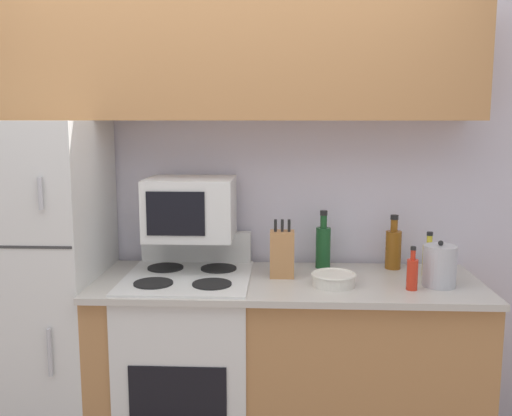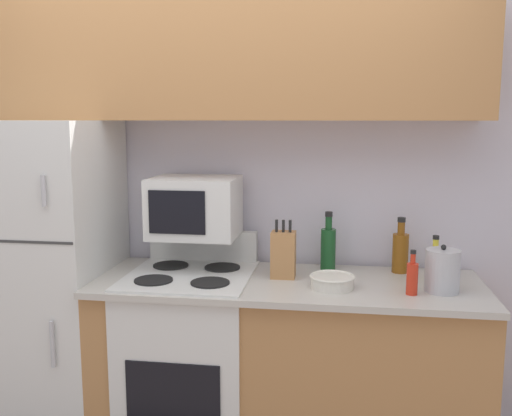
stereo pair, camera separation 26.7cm
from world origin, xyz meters
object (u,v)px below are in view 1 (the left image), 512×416
object	(u,v)px
stove	(189,365)
bottle_cooking_spray	(429,259)
bowl	(334,279)
microwave	(191,208)
bottle_hot_sauce	(412,273)
kettle	(440,266)
bottle_wine_green	(323,245)
bottle_whiskey	(393,248)
refrigerator	(30,292)
knife_block	(282,254)

from	to	relation	value
stove	bottle_cooking_spray	size ratio (longest dim) A/B	5.02
bowl	microwave	bearing A→B (deg)	162.23
bottle_hot_sauce	kettle	world-z (taller)	kettle
bowl	bottle_wine_green	xyz separation A→B (m)	(-0.03, 0.32, 0.09)
bowl	stove	bearing A→B (deg)	172.22
bottle_wine_green	kettle	distance (m)	0.60
microwave	kettle	bearing A→B (deg)	-10.00
bottle_whiskey	bottle_cooking_spray	bearing A→B (deg)	-41.87
stove	bowl	xyz separation A→B (m)	(0.70, -0.10, 0.48)
bottle_wine_green	kettle	xyz separation A→B (m)	(0.51, -0.31, -0.02)
bottle_cooking_spray	refrigerator	bearing A→B (deg)	-177.90
stove	bowl	bearing A→B (deg)	-7.78
knife_block	bottle_whiskey	bearing A→B (deg)	17.56
bottle_hot_sauce	stove	bearing A→B (deg)	172.18
bowl	bottle_hot_sauce	distance (m)	0.35
stove	bottle_whiskey	xyz separation A→B (m)	(1.03, 0.23, 0.56)
refrigerator	knife_block	distance (m)	1.27
knife_block	bottle_whiskey	world-z (taller)	knife_block
bowl	kettle	bearing A→B (deg)	1.80
knife_block	bowl	distance (m)	0.29
microwave	bottle_whiskey	bearing A→B (deg)	5.46
microwave	bottle_wine_green	bearing A→B (deg)	8.42
stove	bottle_hot_sauce	distance (m)	1.18
bottle_hot_sauce	bottle_whiskey	world-z (taller)	bottle_whiskey
knife_block	microwave	bearing A→B (deg)	169.81
microwave	stove	bearing A→B (deg)	-89.72
bottle_cooking_spray	bottle_whiskey	bearing A→B (deg)	138.13
knife_block	bowl	xyz separation A→B (m)	(0.24, -0.14, -0.08)
stove	microwave	size ratio (longest dim) A/B	2.56
refrigerator	bottle_wine_green	size ratio (longest dim) A/B	5.64
bottle_whiskey	kettle	world-z (taller)	bottle_whiskey
bottle_wine_green	bottle_cooking_spray	size ratio (longest dim) A/B	1.36
kettle	bottle_whiskey	bearing A→B (deg)	116.51
microwave	kettle	distance (m)	1.22
stove	microwave	world-z (taller)	microwave
bottle_cooking_spray	kettle	xyz separation A→B (m)	(0.01, -0.17, 0.01)
kettle	microwave	bearing A→B (deg)	170.00
bottle_cooking_spray	microwave	bearing A→B (deg)	178.35
bottle_cooking_spray	kettle	distance (m)	0.18
bottle_whiskey	bottle_wine_green	bearing A→B (deg)	179.87
bottle_wine_green	bottle_cooking_spray	distance (m)	0.53
stove	bottle_whiskey	distance (m)	1.19
refrigerator	bottle_wine_green	bearing A→B (deg)	7.98
bottle_cooking_spray	kettle	size ratio (longest dim) A/B	1.02
bowl	bottle_cooking_spray	distance (m)	0.52
bowl	bottle_whiskey	world-z (taller)	bottle_whiskey
stove	bottle_cooking_spray	xyz separation A→B (m)	(1.18, 0.09, 0.53)
stove	knife_block	size ratio (longest dim) A/B	3.86
knife_block	bottle_wine_green	xyz separation A→B (m)	(0.21, 0.18, 0.00)
bottle_wine_green	bottle_whiskey	bearing A→B (deg)	-0.13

